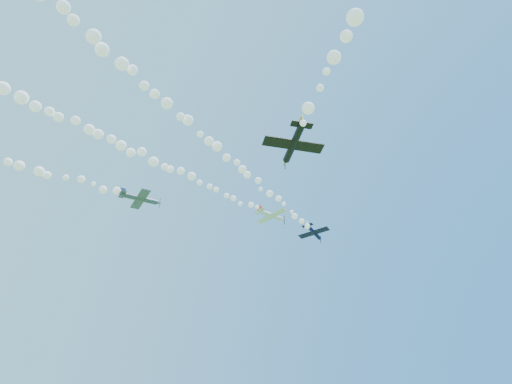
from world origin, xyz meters
TOP-DOWN VIEW (x-y plane):
  - plane_white at (15.49, 6.89)m, footprint 7.70×8.01m
  - smoke_trail_white at (-21.72, 4.32)m, footprint 69.89×7.43m
  - plane_navy at (27.86, 7.52)m, footprint 6.82×7.26m
  - smoke_trail_navy at (-8.68, -4.98)m, footprint 69.33×25.37m
  - plane_grey at (-13.13, 4.00)m, footprint 6.75×7.07m
  - plane_black at (-5.67, -23.83)m, footprint 7.28×6.83m

SIDE VIEW (x-z plane):
  - plane_black at x=-5.67m, z-range 34.49..37.23m
  - plane_grey at x=-13.13m, z-range 40.11..41.90m
  - smoke_trail_white at x=-21.72m, z-range 48.69..51.86m
  - plane_white at x=15.49m, z-range 49.51..51.70m
  - smoke_trail_navy at x=-8.68m, z-range 49.76..52.49m
  - plane_navy at x=27.86m, z-range 49.93..52.68m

